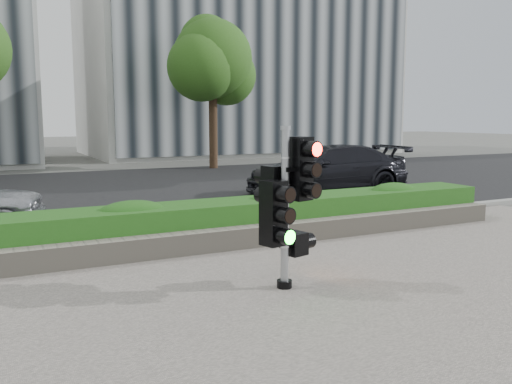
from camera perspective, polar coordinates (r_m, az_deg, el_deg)
ground at (r=7.21m, az=1.70°, el=-9.64°), size 120.00×120.00×0.00m
sidewalk at (r=5.28m, az=15.23°, el=-16.46°), size 16.00×11.00×0.03m
road at (r=16.52m, az=-14.99°, el=0.07°), size 60.00×13.00×0.02m
curb at (r=9.99m, az=-6.93°, el=-4.39°), size 60.00×0.25×0.12m
stone_wall at (r=8.82m, az=-4.19°, el=-5.06°), size 12.00×0.32×0.34m
hedge at (r=9.38m, az=-5.72°, el=-3.25°), size 12.00×1.00×0.68m
building_right at (r=34.39m, az=-2.01°, el=14.22°), size 18.00×10.00×12.00m
tree_right at (r=23.42m, az=-4.69°, el=13.48°), size 4.10×3.58×6.53m
traffic_signal at (r=6.75m, az=3.06°, el=-0.77°), size 0.74×0.61×2.04m
car_dark at (r=15.58m, az=7.48°, el=2.39°), size 4.87×2.28×1.37m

